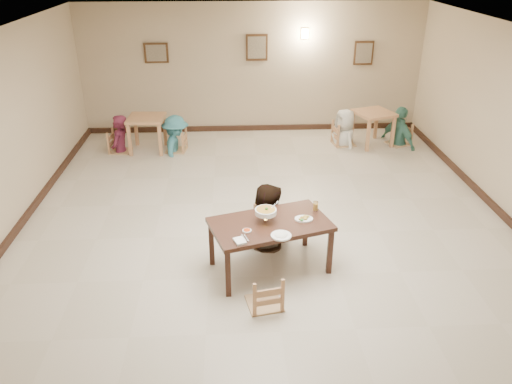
{
  "coord_description": "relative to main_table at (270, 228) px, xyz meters",
  "views": [
    {
      "loc": [
        -0.54,
        -6.74,
        4.1
      ],
      "look_at": [
        -0.19,
        -0.18,
        0.84
      ],
      "focal_mm": 35.0,
      "sensor_mm": 36.0,
      "label": 1
    }
  ],
  "objects": [
    {
      "name": "drink_glass",
      "position": [
        0.66,
        0.31,
        0.14
      ],
      "size": [
        0.07,
        0.07,
        0.14
      ],
      "color": "white",
      "rests_on": "main_table"
    },
    {
      "name": "fried_plate",
      "position": [
        0.46,
        0.05,
        0.1
      ],
      "size": [
        0.25,
        0.25,
        0.06
      ],
      "color": "white",
      "rests_on": "main_table"
    },
    {
      "name": "rice_plate_near",
      "position": [
        0.11,
        -0.36,
        0.09
      ],
      "size": [
        0.27,
        0.27,
        0.06
      ],
      "color": "white",
      "rests_on": "main_table"
    },
    {
      "name": "bg_diner_b",
      "position": [
        -1.72,
        4.6,
        0.14
      ],
      "size": [
        0.64,
        1.06,
        1.61
      ],
      "primitive_type": "imported",
      "rotation": [
        0.0,
        0.0,
        1.52
      ],
      "color": "teal",
      "rests_on": "floor"
    },
    {
      "name": "chili_dish",
      "position": [
        -0.32,
        -0.22,
        0.09
      ],
      "size": [
        0.12,
        0.12,
        0.03
      ],
      "color": "white",
      "rests_on": "main_table"
    },
    {
      "name": "bg_diner_a",
      "position": [
        -2.95,
        4.61,
        0.17
      ],
      "size": [
        0.51,
        0.68,
        1.67
      ],
      "primitive_type": "imported",
      "rotation": [
        0.0,
        0.0,
        4.51
      ],
      "color": "#5C1D33",
      "rests_on": "floor"
    },
    {
      "name": "main_diner",
      "position": [
        -0.02,
        0.72,
        0.3
      ],
      "size": [
        1.12,
        0.98,
        1.93
      ],
      "primitive_type": "imported",
      "rotation": [
        0.0,
        0.0,
        2.83
      ],
      "color": "gray",
      "rests_on": "floor"
    },
    {
      "name": "baseboard_left",
      "position": [
        -3.93,
        0.91,
        -0.6
      ],
      "size": [
        0.06,
        10.0,
        0.12
      ],
      "primitive_type": "cube",
      "color": "#321D14",
      "rests_on": "floor"
    },
    {
      "name": "bg_chair_rl",
      "position": [
        2.07,
        4.81,
        -0.16
      ],
      "size": [
        0.47,
        0.47,
        1.0
      ],
      "rotation": [
        0.0,
        0.0,
        1.72
      ],
      "color": "tan",
      "rests_on": "floor"
    },
    {
      "name": "napkin_cutlery",
      "position": [
        -0.42,
        -0.47,
        0.1
      ],
      "size": [
        0.21,
        0.28,
        0.03
      ],
      "color": "white",
      "rests_on": "main_table"
    },
    {
      "name": "bg_chair_ll",
      "position": [
        -2.95,
        4.61,
        -0.2
      ],
      "size": [
        0.43,
        0.43,
        0.92
      ],
      "rotation": [
        0.0,
        0.0,
        1.46
      ],
      "color": "tan",
      "rests_on": "floor"
    },
    {
      "name": "main_table",
      "position": [
        0.0,
        0.0,
        0.0
      ],
      "size": [
        1.77,
        1.32,
        0.74
      ],
      "rotation": [
        0.0,
        0.0,
        0.3
      ],
      "color": "#3D2117",
      "rests_on": "floor"
    },
    {
      "name": "ceiling",
      "position": [
        0.04,
        0.91,
        2.34
      ],
      "size": [
        10.0,
        10.0,
        0.0
      ],
      "primitive_type": "plane",
      "color": "silver",
      "rests_on": "wall_back"
    },
    {
      "name": "wall_sconce",
      "position": [
        1.24,
        5.87,
        1.64
      ],
      "size": [
        0.16,
        0.05,
        0.22
      ],
      "primitive_type": "cube",
      "color": "#FFD88C",
      "rests_on": "wall_back"
    },
    {
      "name": "chair_near",
      "position": [
        -0.13,
        -0.79,
        -0.21
      ],
      "size": [
        0.43,
        0.43,
        0.91
      ],
      "rotation": [
        0.0,
        0.0,
        3.33
      ],
      "color": "tan",
      "rests_on": "floor"
    },
    {
      "name": "bg_chair_rr",
      "position": [
        3.33,
        4.76,
        -0.19
      ],
      "size": [
        0.45,
        0.45,
        0.95
      ],
      "rotation": [
        0.0,
        0.0,
        -1.2
      ],
      "color": "tan",
      "rests_on": "floor"
    },
    {
      "name": "bg_chair_lr",
      "position": [
        -1.72,
        4.6,
        -0.21
      ],
      "size": [
        0.43,
        0.43,
        0.91
      ],
      "rotation": [
        0.0,
        0.0,
        -1.72
      ],
      "color": "tan",
      "rests_on": "floor"
    },
    {
      "name": "wall_back",
      "position": [
        0.04,
        5.91,
        0.84
      ],
      "size": [
        10.0,
        0.0,
        10.0
      ],
      "primitive_type": "plane",
      "rotation": [
        1.57,
        0.0,
        0.0
      ],
      "color": "#C1AC8C",
      "rests_on": "floor"
    },
    {
      "name": "baseboard_back",
      "position": [
        0.04,
        5.88,
        -0.6
      ],
      "size": [
        8.0,
        0.06,
        0.12
      ],
      "primitive_type": "cube",
      "color": "#321D14",
      "rests_on": "floor"
    },
    {
      "name": "bg_diner_d",
      "position": [
        3.33,
        4.76,
        0.22
      ],
      "size": [
        0.83,
        1.11,
        1.75
      ],
      "primitive_type": "imported",
      "rotation": [
        0.0,
        0.0,
        2.02
      ],
      "color": "#4A8F7C",
      "rests_on": "floor"
    },
    {
      "name": "chair_far",
      "position": [
        -0.05,
        0.78,
        -0.2
      ],
      "size": [
        0.44,
        0.44,
        0.93
      ],
      "rotation": [
        0.0,
        0.0,
        -0.33
      ],
      "color": "tan",
      "rests_on": "floor"
    },
    {
      "name": "picture_a",
      "position": [
        -2.16,
        5.87,
        1.24
      ],
      "size": [
        0.55,
        0.04,
        0.45
      ],
      "color": "#3D2414",
      "rests_on": "wall_back"
    },
    {
      "name": "bg_table_right",
      "position": [
        2.7,
        4.77,
        -0.03
      ],
      "size": [
        0.98,
        0.98,
        0.77
      ],
      "rotation": [
        0.0,
        0.0,
        0.33
      ],
      "color": "tan",
      "rests_on": "floor"
    },
    {
      "name": "bg_diner_c",
      "position": [
        2.07,
        4.81,
        0.16
      ],
      "size": [
        0.74,
        0.93,
        1.65
      ],
      "primitive_type": "imported",
      "rotation": [
        0.0,
        0.0,
        5.02
      ],
      "color": "silver",
      "rests_on": "floor"
    },
    {
      "name": "rice_plate_far",
      "position": [
        -0.04,
        0.32,
        0.1
      ],
      "size": [
        0.3,
        0.3,
        0.07
      ],
      "color": "white",
      "rests_on": "main_table"
    },
    {
      "name": "curry_warmer",
      "position": [
        -0.06,
        0.03,
        0.23
      ],
      "size": [
        0.33,
        0.29,
        0.26
      ],
      "color": "silver",
      "rests_on": "main_table"
    },
    {
      "name": "picture_c",
      "position": [
        2.64,
        5.87,
        1.19
      ],
      "size": [
        0.45,
        0.04,
        0.55
      ],
      "color": "#3D2414",
      "rests_on": "wall_back"
    },
    {
      "name": "floor",
      "position": [
        0.04,
        0.91,
        -0.66
      ],
      "size": [
        10.0,
        10.0,
        0.0
      ],
      "primitive_type": "plane",
      "color": "beige",
      "rests_on": "ground"
    },
    {
      "name": "bg_table_left",
      "position": [
        -2.33,
        4.67,
        -0.03
      ],
      "size": [
        0.81,
        0.81,
        0.77
      ],
      "rotation": [
        0.0,
        0.0,
        -0.05
      ],
      "color": "tan",
      "rests_on": "floor"
    },
    {
      "name": "picture_b",
      "position": [
        0.14,
        5.87,
        1.34
      ],
      "size": [
        0.5,
        0.04,
        0.6
      ],
      "color": "#3D2414",
      "rests_on": "wall_back"
    }
  ]
}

